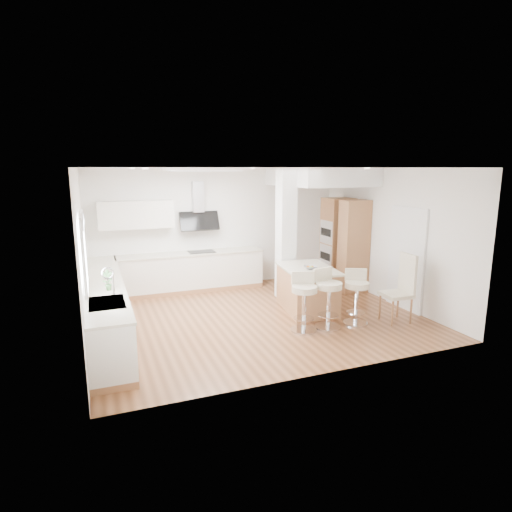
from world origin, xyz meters
name	(u,v)px	position (x,y,z in m)	size (l,w,h in m)	color
ground	(256,317)	(0.00, 0.00, 0.00)	(6.00, 6.00, 0.00)	brown
ceiling	(256,317)	(0.00, 0.00, 0.00)	(6.00, 5.00, 0.02)	white
wall_back	(218,228)	(0.00, 2.50, 1.40)	(6.00, 0.04, 2.80)	white
wall_left	(82,257)	(-3.00, 0.00, 1.40)	(0.04, 5.00, 2.80)	white
wall_right	(389,236)	(3.00, 0.00, 1.40)	(0.04, 5.00, 2.80)	white
skylight	(205,169)	(-0.79, 0.60, 2.77)	(4.10, 2.10, 0.06)	white
window_left	(83,248)	(-2.96, -0.90, 1.69)	(0.06, 1.28, 1.07)	white
doorway_right	(406,260)	(2.97, -0.60, 1.00)	(0.05, 1.00, 2.10)	#4B443B
counter_left	(105,306)	(-2.70, 0.23, 0.46)	(0.63, 4.50, 1.35)	#AF774B
counter_back	(184,262)	(-0.91, 2.22, 0.70)	(3.62, 0.63, 2.50)	#AF774B
pillar	(286,234)	(1.05, 0.95, 1.40)	(0.35, 0.35, 2.80)	white
soffit	(320,177)	(2.10, 1.40, 2.60)	(1.78, 2.20, 0.40)	white
oven_column	(343,244)	(2.68, 1.23, 1.05)	(0.63, 1.21, 2.10)	#AF774B
peninsula	(307,289)	(1.09, 0.01, 0.44)	(1.14, 1.55, 0.94)	#AF774B
bar_stool_a	(304,299)	(0.52, -0.95, 0.58)	(0.57, 0.57, 1.03)	silver
bar_stool_b	(328,295)	(0.97, -0.98, 0.60)	(0.56, 0.56, 1.06)	silver
bar_stool_c	(356,294)	(1.56, -0.99, 0.56)	(0.59, 0.59, 1.00)	silver
dining_chair	(402,286)	(2.42, -1.17, 0.68)	(0.52, 0.52, 1.27)	beige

